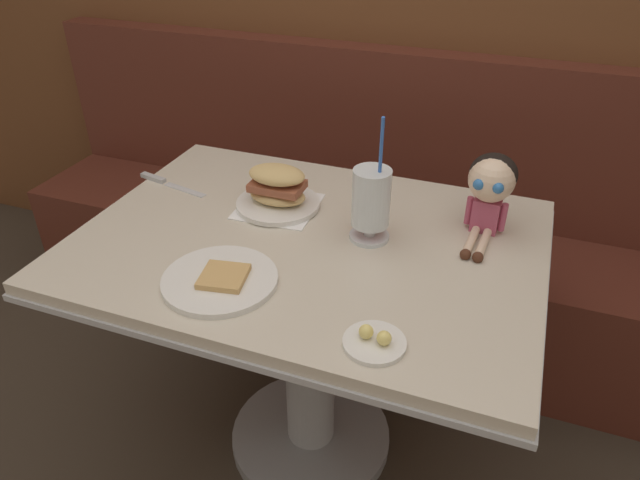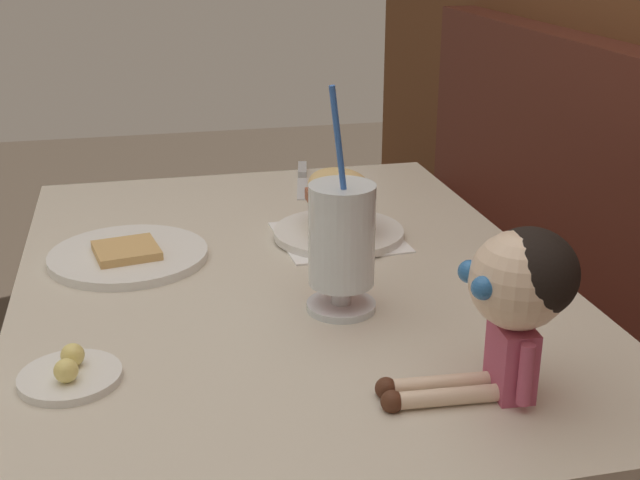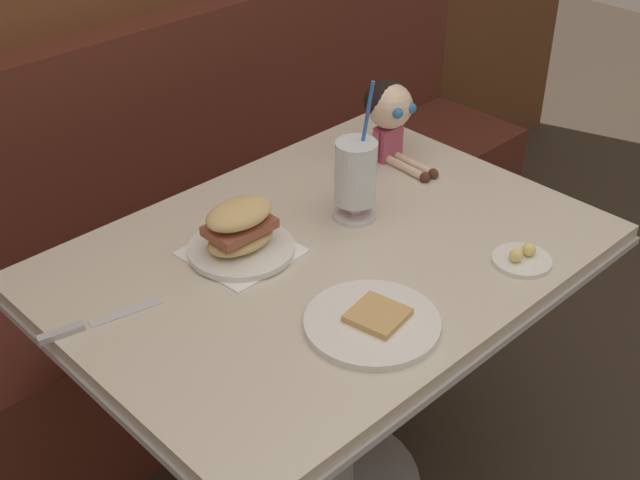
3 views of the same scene
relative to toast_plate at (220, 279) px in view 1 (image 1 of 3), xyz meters
The scene contains 8 objects.
booth_bench 0.97m from the toast_plate, 82.68° to the left, with size 2.60×0.48×1.00m.
diner_table 0.33m from the toast_plate, 64.62° to the left, with size 1.11×0.81×0.74m.
toast_plate is the anchor object (origin of this frame).
milkshake_glass 0.39m from the toast_plate, 48.99° to the left, with size 0.10×0.10×0.32m.
sandwich_plate 0.35m from the toast_plate, 93.33° to the left, with size 0.22×0.22×0.12m.
butter_saucer 0.37m from the toast_plate, 11.04° to the right, with size 0.12×0.12×0.04m.
butter_knife 0.53m from the toast_plate, 136.97° to the left, with size 0.23×0.07×0.01m.
seated_doll 0.66m from the toast_plate, 39.86° to the left, with size 0.12×0.22×0.20m.
Camera 1 is at (0.44, -0.92, 1.49)m, focal length 32.55 mm.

